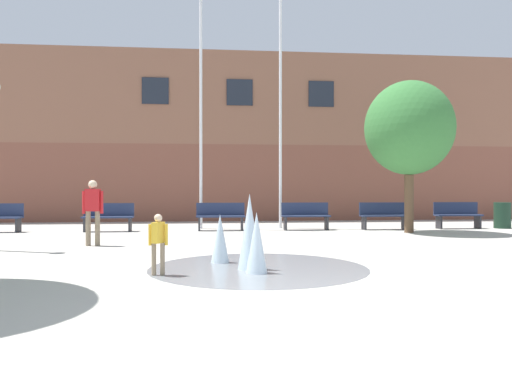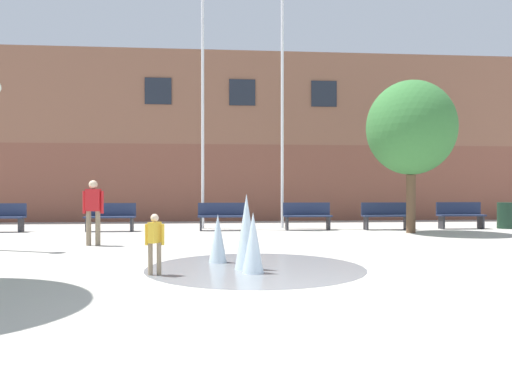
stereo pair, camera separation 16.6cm
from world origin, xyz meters
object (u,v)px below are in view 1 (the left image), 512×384
flagpole_left (202,93)px  park_bench_near_trashcan (383,215)px  park_bench_center (221,216)px  trash_can (502,215)px  child_with_pink_shirt (158,239)px  flagpole_right (281,92)px  adult_in_red (93,207)px  park_bench_under_right_flagpole (306,215)px  park_bench_far_right (457,215)px  street_tree_near_building (409,128)px  park_bench_left_of_flagpoles (108,217)px

flagpole_left → park_bench_near_trashcan: bearing=-9.2°
park_bench_center → trash_can: (9.79, -0.08, -0.03)m
child_with_pink_shirt → flagpole_right: 10.71m
adult_in_red → park_bench_under_right_flagpole: bearing=36.7°
park_bench_center → child_with_pink_shirt: (-1.24, -8.40, 0.10)m
adult_in_red → trash_can: size_ratio=1.77×
park_bench_under_right_flagpole → trash_can: size_ratio=1.78×
flagpole_right → child_with_pink_shirt: bearing=-110.1°
flagpole_left → trash_can: 11.28m
park_bench_center → park_bench_under_right_flagpole: size_ratio=1.00×
park_bench_center → adult_in_red: bearing=-128.1°
trash_can → park_bench_far_right: bearing=178.0°
park_bench_far_right → flagpole_left: bearing=174.3°
trash_can → street_tree_near_building: bearing=-161.3°
park_bench_center → park_bench_under_right_flagpole: 2.84m
park_bench_near_trashcan → park_bench_far_right: 2.68m
park_bench_left_of_flagpoles → street_tree_near_building: size_ratio=0.34×
flagpole_left → trash_can: (10.42, -0.94, -4.22)m
park_bench_left_of_flagpoles → park_bench_far_right: same height
park_bench_under_right_flagpole → flagpole_left: size_ratio=0.18×
park_bench_under_right_flagpole → park_bench_near_trashcan: 2.66m
park_bench_under_right_flagpole → park_bench_near_trashcan: (2.66, -0.11, 0.00)m
flagpole_right → street_tree_near_building: flagpole_right is taller
park_bench_under_right_flagpole → park_bench_far_right: (5.34, -0.00, 0.00)m
park_bench_near_trashcan → park_bench_center: bearing=178.6°
park_bench_left_of_flagpoles → park_bench_under_right_flagpole: same height
child_with_pink_shirt → trash_can: 13.81m
park_bench_center → park_bench_far_right: same height
park_bench_center → park_bench_far_right: bearing=-0.2°
trash_can → park_bench_left_of_flagpoles: bearing=179.9°
adult_in_red → flagpole_left: size_ratio=0.18×
park_bench_left_of_flagpoles → flagpole_left: 5.23m
child_with_pink_shirt → street_tree_near_building: (7.10, 6.99, 2.69)m
park_bench_left_of_flagpoles → street_tree_near_building: (9.48, -1.36, 2.79)m
flagpole_left → street_tree_near_building: (6.49, -2.27, -1.40)m
park_bench_far_right → child_with_pink_shirt: 12.60m
park_bench_far_right → street_tree_near_building: (-2.32, -1.38, 2.79)m
adult_in_red → street_tree_near_building: (9.07, 2.67, 2.34)m
adult_in_red → child_with_pink_shirt: bearing=-62.5°
park_bench_far_right → adult_in_red: bearing=-160.4°
park_bench_center → adult_in_red: adult_in_red is taller
park_bench_far_right → park_bench_left_of_flagpoles: bearing=-179.9°
park_bench_under_right_flagpole → street_tree_near_building: 4.34m
trash_can → flagpole_right: bearing=173.0°
park_bench_under_right_flagpole → flagpole_right: bearing=128.1°
adult_in_red → park_bench_far_right: bearing=22.5°
trash_can → child_with_pink_shirt: bearing=-143.0°
park_bench_near_trashcan → flagpole_left: 7.49m
flagpole_left → flagpole_right: bearing=0.0°
adult_in_red → trash_can: 13.61m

